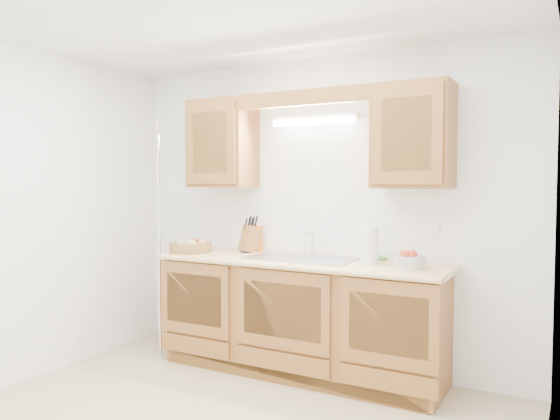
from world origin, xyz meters
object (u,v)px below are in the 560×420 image
Objects in this scene: knife_block at (250,238)px; apple_bowl at (408,260)px; paper_towel at (369,245)px; fruit_basket at (191,246)px.

knife_block is 1.44m from apple_bowl.
apple_bowl is (0.31, -0.09, -0.08)m from paper_towel.
paper_towel is 1.06× the size of apple_bowl.
paper_towel is at bearing 3.84° from fruit_basket.
knife_block is 1.04× the size of apple_bowl.
paper_towel is at bearing 16.87° from knife_block.
knife_block is at bearing 174.04° from paper_towel.
fruit_basket is 1.58m from paper_towel.
apple_bowl is at bearing 0.52° from fruit_basket.
paper_towel is at bearing 164.35° from apple_bowl.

